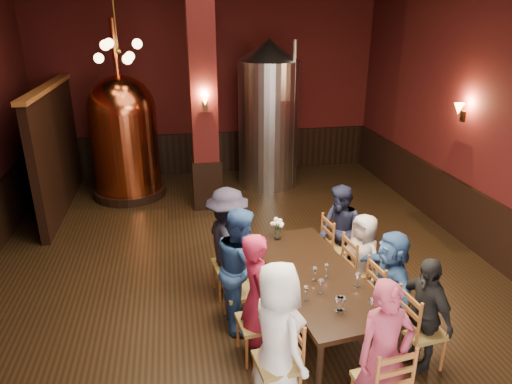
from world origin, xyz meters
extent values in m
plane|color=black|center=(0.00, 0.00, 0.00)|extent=(10.00, 10.00, 0.00)
cube|color=#40110D|center=(0.00, 5.00, 2.25)|extent=(8.00, 0.02, 4.50)
cube|color=#40110D|center=(4.00, 0.00, 2.25)|extent=(0.02, 10.00, 4.50)
cube|color=black|center=(3.96, 0.00, 0.50)|extent=(0.08, 9.90, 1.00)
cube|color=black|center=(0.00, 4.96, 0.50)|extent=(7.90, 0.08, 1.00)
cube|color=#40110D|center=(-0.30, 2.80, 2.25)|extent=(0.58, 0.58, 4.50)
cube|color=black|center=(-3.20, 3.20, 1.20)|extent=(0.22, 3.50, 2.40)
cube|color=black|center=(0.68, -1.39, 0.72)|extent=(1.27, 2.50, 0.06)
cylinder|color=black|center=(0.38, -2.58, 0.34)|extent=(0.07, 0.07, 0.69)
cylinder|color=black|center=(1.25, -2.47, 0.34)|extent=(0.07, 0.07, 0.69)
cylinder|color=black|center=(0.11, -0.31, 0.34)|extent=(0.07, 0.07, 0.69)
cylinder|color=black|center=(0.99, -0.21, 0.34)|extent=(0.07, 0.07, 0.69)
imported|color=white|center=(-0.04, -2.48, 0.79)|extent=(0.72, 0.89, 1.57)
imported|color=#A31C3A|center=(-0.12, -1.82, 0.78)|extent=(0.42, 0.60, 1.57)
imported|color=navy|center=(-0.20, -1.16, 0.79)|extent=(0.38, 0.77, 1.59)
imported|color=black|center=(-0.28, -0.50, 0.80)|extent=(0.80, 1.13, 1.59)
imported|color=black|center=(1.64, -2.29, 0.68)|extent=(0.49, 0.85, 1.36)
imported|color=#2D5188|center=(1.57, -1.62, 0.67)|extent=(0.42, 1.25, 1.34)
imported|color=#BBADA5|center=(1.49, -0.97, 0.64)|extent=(0.61, 0.73, 1.27)
imported|color=#1D203A|center=(1.41, -0.30, 0.71)|extent=(0.52, 0.76, 1.43)
imported|color=#953149|center=(0.86, -2.93, 0.77)|extent=(0.58, 0.40, 1.55)
cylinder|color=black|center=(-1.93, 3.69, 0.09)|extent=(1.55, 1.55, 0.17)
cylinder|color=#BF522C|center=(-1.93, 3.69, 1.03)|extent=(1.48, 1.48, 1.72)
sphere|color=#BF522C|center=(-1.93, 3.69, 1.89)|extent=(1.38, 1.38, 1.38)
cylinder|color=#BF522C|center=(-1.93, 3.69, 3.10)|extent=(0.14, 0.14, 1.12)
cylinder|color=#B2B2B7|center=(1.20, 3.83, 1.40)|extent=(1.56, 1.56, 2.80)
cone|color=#B2B2B7|center=(1.20, 3.83, 3.02)|extent=(1.34, 1.34, 0.45)
cylinder|color=#B2B2B7|center=(1.65, 3.38, 1.68)|extent=(0.09, 0.09, 3.13)
cylinder|color=white|center=(0.44, -0.41, 0.83)|extent=(0.09, 0.09, 0.17)
camera|label=1|loc=(-0.92, -6.04, 3.72)|focal=32.00mm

